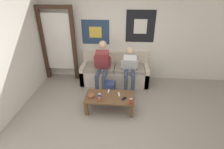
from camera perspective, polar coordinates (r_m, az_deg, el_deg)
The scene contains 15 objects.
ground_plane at distance 3.71m, azimuth -0.22°, elevation -17.71°, with size 18.00×18.00×0.00m, color gray.
wall_back at distance 5.15m, azimuth 1.92°, elevation 12.20°, with size 10.00×0.07×2.55m.
door_frame at distance 5.31m, azimuth -17.18°, elevation 10.61°, with size 1.00×0.10×2.15m.
couch at distance 5.16m, azimuth 0.91°, elevation 0.61°, with size 1.94×0.72×0.86m.
coffee_table at distance 4.03m, azimuth -0.75°, elevation -7.86°, with size 1.11×0.59×0.36m.
person_seated_adult at distance 4.69m, azimuth -3.29°, elevation 3.27°, with size 0.47×0.95×1.30m.
person_seated_teen at distance 4.68m, azimuth 5.78°, elevation 2.04°, with size 0.47×0.87×1.14m.
backpack at distance 4.60m, azimuth -0.91°, elevation -4.72°, with size 0.31×0.32×0.37m.
ceramic_bowl at distance 3.97m, azimuth -6.80°, elevation -6.91°, with size 0.16×0.16×0.07m.
pillar_candle at distance 3.84m, azimuth -4.13°, elevation -8.02°, with size 0.06×0.06×0.10m.
drink_can_blue at distance 3.90m, azimuth -4.12°, elevation -7.09°, with size 0.07×0.07×0.12m.
drink_can_red at distance 3.76m, azimuth 6.17°, elevation -8.68°, with size 0.07×0.07×0.12m.
game_controller_near_left at distance 4.16m, azimuth -1.13°, elevation -5.44°, with size 0.05×0.15×0.03m.
game_controller_near_right at distance 4.05m, azimuth 2.29°, elevation -6.45°, with size 0.06×0.15×0.03m.
cell_phone at distance 3.93m, azimuth 3.94°, elevation -7.85°, with size 0.13×0.15×0.01m.
Camera 1 is at (0.21, -2.61, 2.63)m, focal length 28.00 mm.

